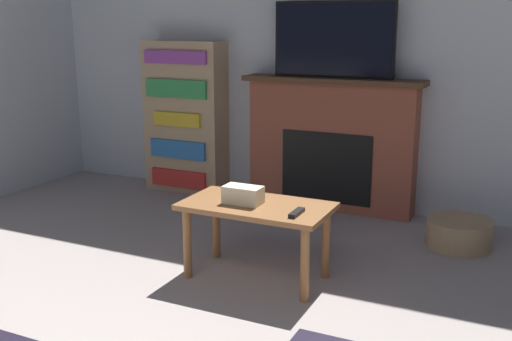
{
  "coord_description": "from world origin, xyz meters",
  "views": [
    {
      "loc": [
        1.25,
        -0.25,
        1.45
      ],
      "look_at": [
        -0.09,
        2.57,
        0.68
      ],
      "focal_mm": 42.0,
      "sensor_mm": 36.0,
      "label": 1
    }
  ],
  "objects_px": {
    "coffee_table": "(257,216)",
    "bookshelf": "(185,117)",
    "tv": "(333,40)",
    "fireplace": "(331,144)",
    "storage_basket": "(459,233)"
  },
  "relations": [
    {
      "from": "coffee_table",
      "to": "bookshelf",
      "type": "height_order",
      "value": "bookshelf"
    },
    {
      "from": "tv",
      "to": "coffee_table",
      "type": "xyz_separation_m",
      "value": [
        0.05,
        -1.46,
        -0.95
      ]
    },
    {
      "from": "fireplace",
      "to": "bookshelf",
      "type": "bearing_deg",
      "value": -178.98
    },
    {
      "from": "coffee_table",
      "to": "bookshelf",
      "type": "relative_size",
      "value": 0.65
    },
    {
      "from": "fireplace",
      "to": "coffee_table",
      "type": "distance_m",
      "value": 1.48
    },
    {
      "from": "tv",
      "to": "storage_basket",
      "type": "height_order",
      "value": "tv"
    },
    {
      "from": "fireplace",
      "to": "tv",
      "type": "relative_size",
      "value": 1.5
    },
    {
      "from": "coffee_table",
      "to": "storage_basket",
      "type": "height_order",
      "value": "coffee_table"
    },
    {
      "from": "storage_basket",
      "to": "tv",
      "type": "bearing_deg",
      "value": 157.66
    },
    {
      "from": "fireplace",
      "to": "storage_basket",
      "type": "height_order",
      "value": "fireplace"
    },
    {
      "from": "coffee_table",
      "to": "storage_basket",
      "type": "relative_size",
      "value": 2.0
    },
    {
      "from": "bookshelf",
      "to": "fireplace",
      "type": "bearing_deg",
      "value": 1.02
    },
    {
      "from": "fireplace",
      "to": "tv",
      "type": "xyz_separation_m",
      "value": [
        0.0,
        -0.02,
        0.8
      ]
    },
    {
      "from": "coffee_table",
      "to": "bookshelf",
      "type": "xyz_separation_m",
      "value": [
        -1.37,
        1.45,
        0.27
      ]
    },
    {
      "from": "fireplace",
      "to": "coffee_table",
      "type": "xyz_separation_m",
      "value": [
        0.05,
        -1.48,
        -0.15
      ]
    }
  ]
}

